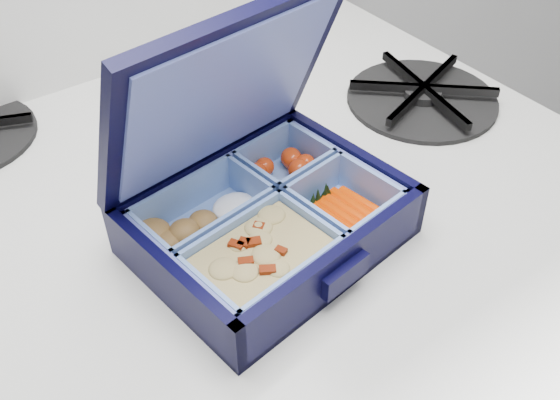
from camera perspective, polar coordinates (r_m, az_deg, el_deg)
bento_box at (r=0.54m, az=-1.04°, el=-1.90°), size 0.24×0.20×0.05m
burner_grate at (r=0.74m, az=12.95°, el=9.59°), size 0.22×0.22×0.02m
fork at (r=0.69m, az=-1.79°, el=7.21°), size 0.05×0.16×0.01m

